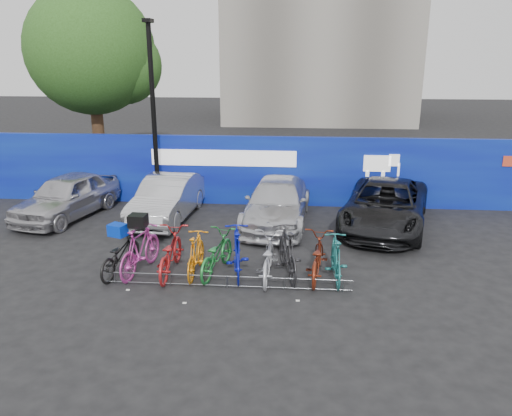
# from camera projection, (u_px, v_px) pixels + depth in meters

# --- Properties ---
(ground) EXTENTS (100.00, 100.00, 0.00)m
(ground) POSITION_uv_depth(u_px,v_px,m) (230.00, 276.00, 11.86)
(ground) COLOR black
(ground) RESTS_ON ground
(hoarding) EXTENTS (22.00, 0.18, 2.40)m
(hoarding) POSITION_uv_depth(u_px,v_px,m) (253.00, 171.00, 17.21)
(hoarding) COLOR #0A0C8B
(hoarding) RESTS_ON ground
(tree) EXTENTS (5.40, 5.20, 7.80)m
(tree) POSITION_uv_depth(u_px,v_px,m) (97.00, 54.00, 20.46)
(tree) COLOR #382314
(tree) RESTS_ON ground
(lamppost) EXTENTS (0.25, 0.50, 6.11)m
(lamppost) POSITION_uv_depth(u_px,v_px,m) (153.00, 111.00, 16.28)
(lamppost) COLOR black
(lamppost) RESTS_ON ground
(bike_rack) EXTENTS (5.60, 0.03, 0.30)m
(bike_rack) POSITION_uv_depth(u_px,v_px,m) (227.00, 281.00, 11.24)
(bike_rack) COLOR #595B60
(bike_rack) RESTS_ON ground
(car_0) EXTENTS (2.58, 4.40, 1.40)m
(car_0) POSITION_uv_depth(u_px,v_px,m) (67.00, 196.00, 15.98)
(car_0) COLOR #AFAEB3
(car_0) RESTS_ON ground
(car_1) EXTENTS (1.77, 4.23, 1.36)m
(car_1) POSITION_uv_depth(u_px,v_px,m) (167.00, 198.00, 15.81)
(car_1) COLOR #A8A9AD
(car_1) RESTS_ON ground
(car_2) EXTENTS (2.21, 4.72, 1.33)m
(car_2) POSITION_uv_depth(u_px,v_px,m) (277.00, 202.00, 15.43)
(car_2) COLOR silver
(car_2) RESTS_ON ground
(car_3) EXTENTS (3.53, 5.44, 1.39)m
(car_3) POSITION_uv_depth(u_px,v_px,m) (385.00, 205.00, 15.02)
(car_3) COLOR black
(car_3) RESTS_ON ground
(bike_0) EXTENTS (0.92, 1.89, 0.95)m
(bike_0) POSITION_uv_depth(u_px,v_px,m) (120.00, 254.00, 11.92)
(bike_0) COLOR black
(bike_0) RESTS_ON ground
(bike_1) EXTENTS (0.91, 2.02, 1.17)m
(bike_1) POSITION_uv_depth(u_px,v_px,m) (140.00, 250.00, 11.91)
(bike_1) COLOR #BE399B
(bike_1) RESTS_ON ground
(bike_2) EXTENTS (0.72, 2.03, 1.06)m
(bike_2) POSITION_uv_depth(u_px,v_px,m) (170.00, 253.00, 11.87)
(bike_2) COLOR #B11D1F
(bike_2) RESTS_ON ground
(bike_3) EXTENTS (0.52, 1.72, 1.03)m
(bike_3) POSITION_uv_depth(u_px,v_px,m) (196.00, 254.00, 11.83)
(bike_3) COLOR orange
(bike_3) RESTS_ON ground
(bike_4) EXTENTS (1.07, 2.01, 1.00)m
(bike_4) POSITION_uv_depth(u_px,v_px,m) (216.00, 254.00, 11.90)
(bike_4) COLOR #1E7D32
(bike_4) RESTS_ON ground
(bike_5) EXTENTS (0.83, 2.01, 1.17)m
(bike_5) POSITION_uv_depth(u_px,v_px,m) (237.00, 251.00, 11.81)
(bike_5) COLOR #0B15A6
(bike_5) RESTS_ON ground
(bike_6) EXTENTS (0.71, 1.96, 1.02)m
(bike_6) POSITION_uv_depth(u_px,v_px,m) (267.00, 258.00, 11.64)
(bike_6) COLOR #B1B3BA
(bike_6) RESTS_ON ground
(bike_7) EXTENTS (0.98, 2.08, 1.21)m
(bike_7) POSITION_uv_depth(u_px,v_px,m) (288.00, 252.00, 11.73)
(bike_7) COLOR #262528
(bike_7) RESTS_ON ground
(bike_8) EXTENTS (0.90, 2.01, 1.02)m
(bike_8) POSITION_uv_depth(u_px,v_px,m) (317.00, 257.00, 11.67)
(bike_8) COLOR maroon
(bike_8) RESTS_ON ground
(bike_9) EXTENTS (0.56, 1.78, 1.06)m
(bike_9) POSITION_uv_depth(u_px,v_px,m) (336.00, 259.00, 11.54)
(bike_9) COLOR #217573
(bike_9) RESTS_ON ground
(cargo_crate) EXTENTS (0.48, 0.42, 0.29)m
(cargo_crate) POSITION_uv_depth(u_px,v_px,m) (118.00, 230.00, 11.74)
(cargo_crate) COLOR #042AB3
(cargo_crate) RESTS_ON bike_0
(cargo_topcase) EXTENTS (0.42, 0.38, 0.30)m
(cargo_topcase) POSITION_uv_depth(u_px,v_px,m) (138.00, 221.00, 11.70)
(cargo_topcase) COLOR black
(cargo_topcase) RESTS_ON bike_1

